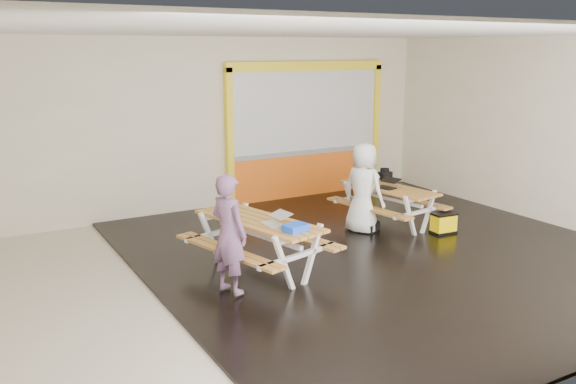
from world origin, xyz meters
TOP-DOWN VIEW (x-y plane):
  - room at (0.00, 0.00)m, footprint 10.02×8.02m
  - deck at (1.25, 0.00)m, footprint 7.50×7.98m
  - kiosk at (2.20, 3.93)m, footprint 3.88×0.16m
  - picnic_table_left at (-0.91, 0.16)m, footprint 1.94×2.43m
  - picnic_table_right at (2.28, 1.14)m, footprint 1.60×2.12m
  - person_left at (-1.62, -0.38)m, footprint 0.56×0.68m
  - person_right at (1.68, 1.11)m, footprint 0.75×0.93m
  - laptop_left at (-0.82, -0.17)m, footprint 0.40×0.36m
  - laptop_right at (2.23, 1.11)m, footprint 0.46×0.42m
  - blue_pouch at (-0.74, -0.60)m, footprint 0.37×0.30m
  - toolbox at (2.32, 1.96)m, footprint 0.42×0.26m
  - backpack at (2.78, 1.90)m, footprint 0.31×0.23m
  - dark_case at (1.74, 1.02)m, footprint 0.49×0.46m
  - fluke_bag at (2.82, 0.24)m, footprint 0.45×0.31m

SIDE VIEW (x-z plane):
  - deck at x=1.25m, z-range 0.00..0.05m
  - dark_case at x=1.74m, z-range 0.05..0.20m
  - fluke_bag at x=2.82m, z-range 0.04..0.41m
  - picnic_table_right at x=2.28m, z-range 0.21..0.98m
  - picnic_table_left at x=-0.91m, z-range 0.22..1.08m
  - backpack at x=2.78m, z-range 0.47..0.94m
  - person_right at x=1.68m, z-range -0.01..1.65m
  - laptop_right at x=2.23m, z-range 0.75..0.91m
  - toolbox at x=2.32m, z-range 0.75..0.98m
  - person_left at x=-1.62m, z-range 0.08..1.70m
  - blue_pouch at x=-0.74m, z-range 0.85..0.95m
  - laptop_left at x=-0.82m, z-range 0.82..0.98m
  - kiosk at x=2.20m, z-range -0.06..2.94m
  - room at x=0.00m, z-range -0.01..3.51m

